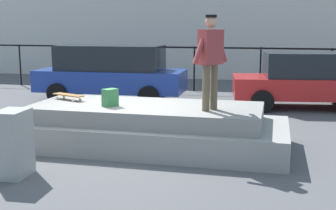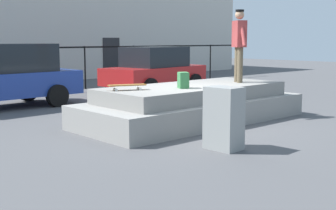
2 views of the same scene
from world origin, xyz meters
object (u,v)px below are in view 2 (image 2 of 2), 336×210
(utility_box, at_px, (224,118))
(car_red_sedan_mid, at_px, (155,69))
(backpack, at_px, (183,80))
(skateboarder, at_px, (239,40))
(skateboard, at_px, (127,85))

(utility_box, bearing_deg, car_red_sedan_mid, 53.64)
(backpack, bearing_deg, skateboarder, -58.39)
(backpack, xyz_separation_m, car_red_sedan_mid, (3.96, 5.52, -0.19))
(skateboarder, xyz_separation_m, backpack, (-1.98, -0.06, -0.86))
(skateboarder, bearing_deg, car_red_sedan_mid, 70.01)
(car_red_sedan_mid, bearing_deg, skateboard, -135.60)
(utility_box, bearing_deg, skateboarder, 31.70)
(car_red_sedan_mid, distance_m, utility_box, 8.95)
(backpack, height_order, utility_box, backpack)
(skateboard, bearing_deg, car_red_sedan_mid, 44.40)
(skateboard, distance_m, backpack, 1.26)
(skateboarder, distance_m, utility_box, 3.80)
(skateboarder, height_order, backpack, skateboarder)
(car_red_sedan_mid, height_order, utility_box, car_red_sedan_mid)
(skateboarder, height_order, skateboard, skateboarder)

